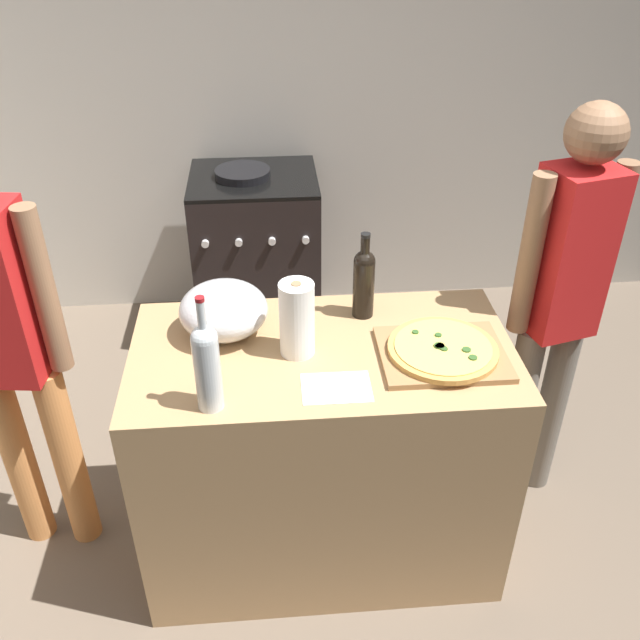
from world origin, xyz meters
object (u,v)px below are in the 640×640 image
(wine_bottle_clear, at_px, (207,363))
(person_in_stripes, at_px, (7,339))
(stove, at_px, (257,257))
(wine_bottle_amber, at_px, (364,280))
(pizza, at_px, (443,349))
(person_in_red, at_px, (560,296))
(paper_towel_roll, at_px, (297,319))
(mixing_bowl, at_px, (224,310))

(wine_bottle_clear, bearing_deg, person_in_stripes, 151.16)
(stove, xyz_separation_m, person_in_stripes, (-0.81, -1.39, 0.47))
(wine_bottle_clear, height_order, person_in_stripes, person_in_stripes)
(wine_bottle_amber, bearing_deg, pizza, -50.81)
(pizza, distance_m, stove, 1.77)
(person_in_stripes, height_order, person_in_red, person_in_red)
(wine_bottle_clear, bearing_deg, paper_towel_roll, 42.94)
(mixing_bowl, relative_size, wine_bottle_clear, 0.79)
(mixing_bowl, distance_m, person_in_red, 1.20)
(paper_towel_roll, bearing_deg, person_in_red, 13.42)
(paper_towel_roll, xyz_separation_m, stove, (-0.14, 1.52, -0.59))
(pizza, height_order, wine_bottle_amber, wine_bottle_amber)
(wine_bottle_amber, bearing_deg, stove, 106.12)
(person_in_red, bearing_deg, stove, 130.32)
(mixing_bowl, xyz_separation_m, stove, (0.09, 1.39, -0.55))
(paper_towel_roll, bearing_deg, wine_bottle_amber, 40.47)
(wine_bottle_clear, xyz_separation_m, wine_bottle_amber, (0.51, 0.45, -0.01))
(pizza, relative_size, wine_bottle_amber, 1.12)
(mixing_bowl, xyz_separation_m, wine_bottle_amber, (0.48, 0.07, 0.05))
(stove, height_order, person_in_red, person_in_red)
(pizza, distance_m, person_in_red, 0.58)
(wine_bottle_amber, relative_size, person_in_red, 0.19)
(wine_bottle_clear, relative_size, wine_bottle_amber, 1.18)
(mixing_bowl, bearing_deg, paper_towel_roll, -28.79)
(stove, bearing_deg, person_in_red, -49.68)
(mixing_bowl, relative_size, paper_towel_roll, 1.14)
(mixing_bowl, bearing_deg, person_in_red, 4.73)
(paper_towel_roll, distance_m, person_in_red, 0.99)
(wine_bottle_clear, bearing_deg, person_in_red, 21.25)
(mixing_bowl, bearing_deg, pizza, -15.66)
(person_in_stripes, bearing_deg, mixing_bowl, 0.04)
(mixing_bowl, height_order, wine_bottle_clear, wine_bottle_clear)
(mixing_bowl, height_order, stove, mixing_bowl)
(person_in_red, bearing_deg, pizza, -149.46)
(paper_towel_roll, distance_m, person_in_stripes, 0.96)
(wine_bottle_clear, relative_size, person_in_stripes, 0.23)
(wine_bottle_clear, distance_m, person_in_stripes, 0.79)
(mixing_bowl, bearing_deg, wine_bottle_amber, 8.94)
(stove, relative_size, person_in_stripes, 0.60)
(wine_bottle_amber, bearing_deg, mixing_bowl, -171.06)
(wine_bottle_clear, height_order, stove, wine_bottle_clear)
(stove, bearing_deg, paper_towel_roll, -84.70)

